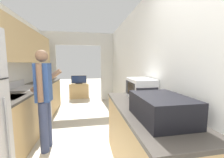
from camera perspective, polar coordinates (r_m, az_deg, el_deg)
The scene contains 11 objects.
wall_left at distance 3.05m, azimuth -39.40°, elevation 6.58°, with size 0.38×6.95×2.50m.
wall_right at distance 2.46m, azimuth 13.43°, elevation 2.65°, with size 0.06×6.95×2.50m.
wall_far_with_doorway at distance 5.16m, azimuth -13.48°, elevation 6.68°, with size 2.88×0.06×2.50m.
counter_left at distance 3.60m, azimuth -30.16°, elevation -9.80°, with size 0.62×3.28×0.90m.
counter_right at distance 1.88m, azimuth 13.04°, elevation -24.43°, with size 0.62×1.66×0.90m.
range_oven at distance 3.52m, azimuth -30.49°, elevation -10.09°, with size 0.66×0.79×1.04m.
person at distance 2.46m, azimuth -26.39°, elevation -6.98°, with size 0.52×0.38×1.62m.
suitcase at distance 1.36m, azimuth 19.60°, elevation -11.00°, with size 0.43×0.60×0.24m.
microwave at distance 2.08m, azimuth 11.78°, elevation -3.76°, with size 0.33×0.48×0.29m.
tv_cabinet at distance 5.80m, azimuth -13.42°, elevation -4.68°, with size 0.76×0.42×0.59m.
television at distance 5.69m, azimuth -13.56°, elevation -0.28°, with size 0.59×0.16×0.33m.
Camera 1 is at (0.28, -0.58, 1.41)m, focal length 22.00 mm.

